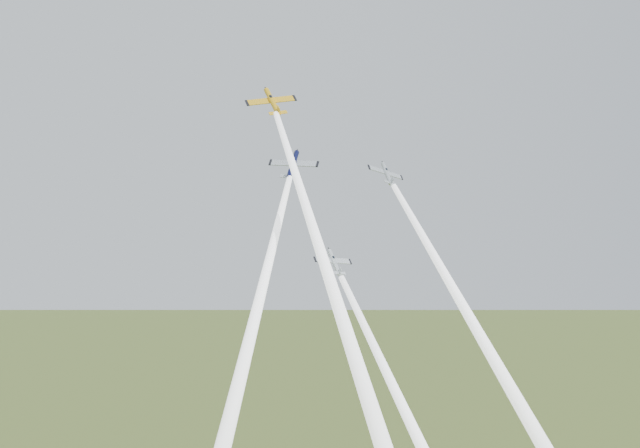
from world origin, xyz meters
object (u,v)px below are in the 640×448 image
(plane_silver_low, at_px, (334,262))
(plane_silver_right, at_px, (387,173))
(plane_navy, at_px, (293,165))
(plane_yellow, at_px, (272,102))

(plane_silver_low, bearing_deg, plane_silver_right, 28.41)
(plane_silver_right, xyz_separation_m, plane_silver_low, (-10.86, -13.16, -14.88))
(plane_navy, height_order, plane_silver_low, plane_navy)
(plane_yellow, bearing_deg, plane_silver_low, -59.71)
(plane_yellow, xyz_separation_m, plane_silver_low, (9.12, -9.70, -26.39))
(plane_yellow, xyz_separation_m, plane_silver_right, (19.98, 3.46, -11.51))
(plane_yellow, height_order, plane_navy, plane_yellow)
(plane_yellow, relative_size, plane_navy, 1.04)
(plane_navy, relative_size, plane_silver_low, 1.28)
(plane_silver_low, bearing_deg, plane_navy, 102.17)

